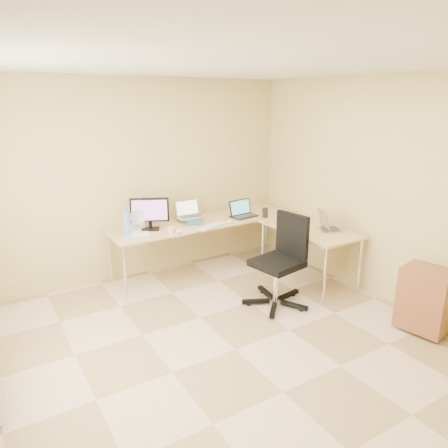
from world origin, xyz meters
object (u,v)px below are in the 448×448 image
monitor (150,214)px  water_bottle (127,223)px  laptop_return (331,222)px  office_chair (277,265)px  desk_fan (137,220)px  desk_return (308,254)px  mug (172,231)px  keyboard (212,226)px  laptop_center (190,209)px  cabinet (425,299)px  laptop_black (244,209)px  desk_main (206,246)px

monitor → water_bottle: bearing=-143.5°
laptop_return → office_chair: size_ratio=0.31×
desk_fan → water_bottle: bearing=-130.3°
desk_return → mug: 1.82m
keyboard → desk_return: bearing=-53.8°
keyboard → office_chair: size_ratio=0.40×
laptop_center → mug: laptop_center is taller
monitor → cabinet: 3.28m
laptop_black → desk_fan: size_ratio=1.47×
desk_main → laptop_center: bearing=150.4°
keyboard → desk_fan: (-0.86, 0.39, 0.12)m
keyboard → cabinet: bearing=-82.2°
mug → cabinet: (1.78, -2.28, -0.41)m
desk_return → desk_fan: size_ratio=5.18×
cabinet → water_bottle: bearing=120.1°
laptop_black → laptop_center: bearing=157.3°
keyboard → mug: bearing=159.9°
desk_return → desk_fan: bearing=150.3°
mug → laptop_center: bearing=41.1°
desk_return → water_bottle: (-2.10, 0.96, 0.52)m
keyboard → desk_fan: 0.95m
desk_main → laptop_black: (0.55, -0.11, 0.48)m
laptop_black → water_bottle: (-1.68, 0.07, 0.04)m
keyboard → cabinet: keyboard is taller
cabinet → laptop_return: bearing=78.5°
desk_main → desk_fan: (-0.94, 0.09, 0.49)m
desk_return → monitor: (-1.78, 1.01, 0.57)m
desk_fan → laptop_return: (2.07, -1.31, -0.01)m
office_chair → desk_return: bearing=12.6°
monitor → cabinet: bearing=-26.7°
desk_main → laptop_black: bearing=-11.6°
office_chair → cabinet: 1.58m
laptop_black → desk_fan: desk_fan is taller
office_chair → keyboard: bearing=95.5°
desk_main → mug: bearing=-155.5°
desk_return → laptop_center: laptop_center is taller
keyboard → desk_fan: bearing=135.6°
desk_return → cabinet: desk_return is taller
laptop_center → office_chair: bearing=-74.0°
laptop_black → office_chair: (-0.36, -1.20, -0.35)m
keyboard → office_chair: 1.08m
desk_fan → office_chair: office_chair is taller
desk_return → water_bottle: bearing=155.5°
monitor → keyboard: bearing=3.3°
desk_return → desk_fan: (-1.92, 1.09, 0.49)m
desk_main → mug: mug is taller
desk_main → laptop_return: 1.72m
desk_return → office_chair: 0.86m
mug → desk_return: bearing=-23.3°
monitor → mug: bearing=-37.9°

